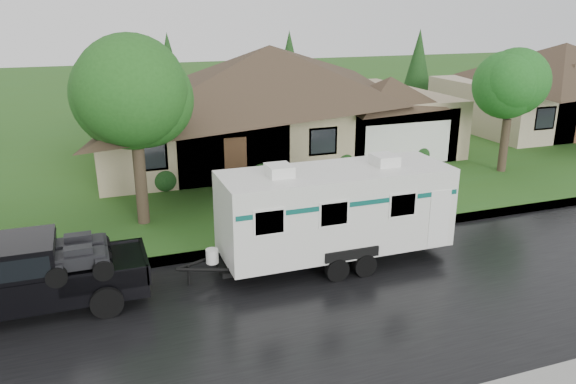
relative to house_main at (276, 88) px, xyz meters
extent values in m
plane|color=#2D591C|center=(-2.29, -13.84, -3.59)|extent=(140.00, 140.00, 0.00)
cube|color=black|center=(-2.29, -15.84, -3.59)|extent=(140.00, 8.00, 0.01)
cube|color=gray|center=(-2.29, -11.59, -3.52)|extent=(140.00, 0.50, 0.15)
cube|color=#2D591C|center=(-2.29, 1.16, -3.52)|extent=(140.00, 26.00, 0.15)
cube|color=tan|center=(-0.29, 0.16, -1.94)|extent=(18.00, 10.00, 3.00)
pyramid|color=#3C2C21|center=(-0.29, 0.16, 2.16)|extent=(19.44, 10.80, 2.60)
cube|color=tan|center=(5.11, -2.84, -2.09)|extent=(5.76, 4.00, 2.70)
cube|color=tan|center=(19.71, 0.66, -1.94)|extent=(14.00, 9.00, 3.00)
pyramid|color=#3C2C21|center=(19.71, 0.66, 1.86)|extent=(15.12, 9.72, 2.30)
cylinder|color=#382B1E|center=(-7.88, -8.21, -2.05)|extent=(0.43, 0.43, 2.78)
sphere|color=#286721|center=(-7.88, -8.21, 1.00)|extent=(3.85, 3.85, 3.85)
cylinder|color=#382B1E|center=(8.92, -7.07, -2.20)|extent=(0.40, 0.40, 2.48)
sphere|color=#267325|center=(8.92, -7.07, 0.51)|extent=(3.42, 3.42, 3.42)
sphere|color=#143814|center=(-6.59, -4.54, -2.94)|extent=(1.00, 1.00, 1.00)
sphere|color=#143814|center=(-2.39, -4.54, -2.94)|extent=(1.00, 1.00, 1.00)
sphere|color=#143814|center=(1.81, -4.54, -2.94)|extent=(1.00, 1.00, 1.00)
sphere|color=#143814|center=(6.01, -4.54, -2.94)|extent=(1.00, 1.00, 1.00)
cube|color=black|center=(-11.35, -13.31, -2.81)|extent=(5.98, 1.99, 0.86)
cube|color=black|center=(-11.74, -13.31, -2.05)|extent=(2.39, 1.87, 0.90)
cube|color=black|center=(-11.74, -13.31, -2.00)|extent=(2.19, 1.91, 0.55)
cube|color=black|center=(-9.45, -13.31, -2.61)|extent=(2.19, 1.89, 0.06)
cylinder|color=black|center=(-9.45, -14.29, -3.17)|extent=(0.84, 0.32, 0.84)
cylinder|color=black|center=(-9.45, -12.33, -3.17)|extent=(0.84, 0.32, 0.84)
cube|color=silver|center=(-2.65, -13.31, -1.82)|extent=(6.98, 2.39, 2.44)
cube|color=black|center=(-2.65, -13.31, -3.19)|extent=(7.38, 1.20, 0.14)
cube|color=#0B524A|center=(-2.65, -13.31, -1.29)|extent=(6.84, 2.41, 0.14)
cube|color=white|center=(-4.44, -13.31, -0.44)|extent=(0.70, 0.80, 0.32)
cube|color=white|center=(-1.05, -13.31, -0.44)|extent=(0.70, 0.80, 0.32)
cylinder|color=black|center=(-3.09, -14.49, -3.24)|extent=(0.70, 0.24, 0.70)
cylinder|color=black|center=(-3.09, -12.13, -3.24)|extent=(0.70, 0.24, 0.70)
cylinder|color=black|center=(-2.20, -14.49, -3.24)|extent=(0.70, 0.24, 0.70)
cylinder|color=black|center=(-2.20, -12.13, -3.24)|extent=(0.70, 0.24, 0.70)
camera|label=1|loc=(-9.44, -27.82, 3.96)|focal=35.00mm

